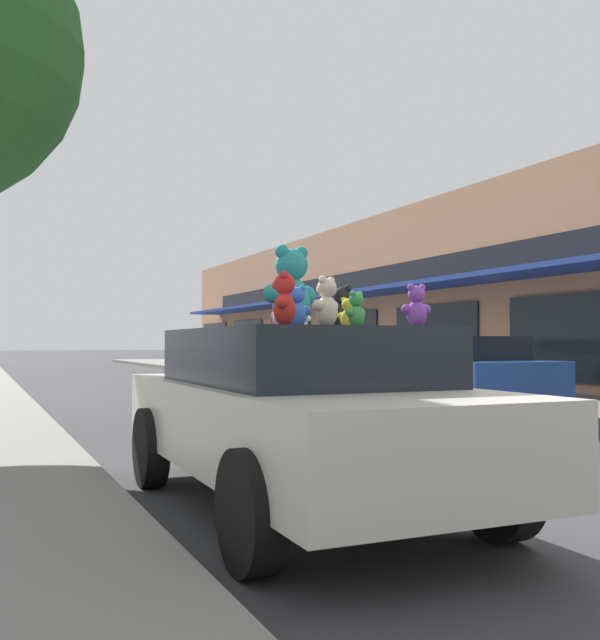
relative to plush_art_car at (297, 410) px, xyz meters
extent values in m
plane|color=#333335|center=(2.51, -0.36, -0.77)|extent=(260.00, 260.00, 0.00)
cube|color=tan|center=(15.71, 14.68, 2.02)|extent=(11.75, 41.76, 5.57)
cube|color=navy|center=(9.01, 14.68, 2.13)|extent=(1.64, 35.08, 0.12)
cube|color=black|center=(9.78, 14.68, 2.68)|extent=(0.08, 33.41, 0.70)
cube|color=black|center=(9.79, 6.85, 0.63)|extent=(0.06, 3.97, 2.00)
cube|color=black|center=(9.79, 12.07, 0.63)|extent=(0.06, 3.97, 2.00)
cube|color=black|center=(9.79, 17.29, 0.63)|extent=(0.06, 3.97, 2.00)
cube|color=black|center=(9.79, 22.51, 0.63)|extent=(0.06, 3.97, 2.00)
cube|color=black|center=(9.79, 27.73, 0.63)|extent=(0.06, 3.97, 2.00)
cube|color=black|center=(9.79, 32.95, 0.63)|extent=(0.06, 3.97, 2.00)
cube|color=beige|center=(0.00, 0.00, -0.10)|extent=(1.82, 4.31, 0.62)
cube|color=black|center=(0.00, 0.00, 0.42)|extent=(1.58, 2.38, 0.43)
cylinder|color=black|center=(-0.84, 1.34, -0.42)|extent=(0.21, 0.71, 0.71)
cylinder|color=black|center=(0.88, 1.32, -0.42)|extent=(0.21, 0.71, 0.71)
cylinder|color=black|center=(-0.88, -1.32, -0.42)|extent=(0.21, 0.71, 0.71)
cylinder|color=black|center=(0.84, -1.34, -0.42)|extent=(0.21, 0.71, 0.71)
ellipsoid|color=teal|center=(0.05, 0.23, 0.84)|extent=(0.37, 0.34, 0.42)
sphere|color=teal|center=(0.05, 0.23, 1.16)|extent=(0.32, 0.32, 0.27)
sphere|color=teal|center=(0.15, 0.25, 1.26)|extent=(0.13, 0.13, 0.11)
sphere|color=teal|center=(-0.04, 0.21, 1.26)|extent=(0.13, 0.13, 0.11)
sphere|color=#47CDC6|center=(0.03, 0.34, 1.14)|extent=(0.12, 0.12, 0.10)
sphere|color=teal|center=(0.21, 0.29, 0.92)|extent=(0.18, 0.18, 0.16)
sphere|color=teal|center=(-0.12, 0.22, 0.92)|extent=(0.18, 0.18, 0.16)
ellipsoid|color=blue|center=(-0.08, -0.15, 0.73)|extent=(0.17, 0.15, 0.20)
sphere|color=blue|center=(-0.08, -0.15, 0.88)|extent=(0.14, 0.14, 0.13)
sphere|color=blue|center=(-0.03, -0.16, 0.93)|extent=(0.06, 0.06, 0.05)
sphere|color=blue|center=(-0.12, -0.15, 0.93)|extent=(0.06, 0.06, 0.05)
sphere|color=#548DFF|center=(-0.07, -0.10, 0.87)|extent=(0.05, 0.05, 0.05)
sphere|color=blue|center=(0.01, -0.15, 0.77)|extent=(0.08, 0.08, 0.07)
sphere|color=blue|center=(-0.16, -0.13, 0.77)|extent=(0.08, 0.08, 0.07)
ellipsoid|color=green|center=(0.33, -0.35, 0.72)|extent=(0.16, 0.15, 0.17)
sphere|color=green|center=(0.33, -0.35, 0.85)|extent=(0.14, 0.14, 0.11)
sphere|color=green|center=(0.37, -0.33, 0.89)|extent=(0.06, 0.06, 0.05)
sphere|color=green|center=(0.30, -0.36, 0.89)|extent=(0.06, 0.06, 0.05)
sphere|color=#5ADA6D|center=(0.32, -0.30, 0.84)|extent=(0.05, 0.05, 0.04)
sphere|color=green|center=(0.40, -0.31, 0.75)|extent=(0.08, 0.08, 0.06)
sphere|color=green|center=(0.26, -0.36, 0.75)|extent=(0.08, 0.08, 0.06)
ellipsoid|color=purple|center=(0.60, -0.76, 0.73)|extent=(0.17, 0.15, 0.19)
sphere|color=purple|center=(0.60, -0.76, 0.87)|extent=(0.14, 0.14, 0.12)
sphere|color=purple|center=(0.64, -0.76, 0.92)|extent=(0.06, 0.06, 0.05)
sphere|color=purple|center=(0.55, -0.75, 0.92)|extent=(0.06, 0.06, 0.05)
sphere|color=#BA67ED|center=(0.61, -0.71, 0.87)|extent=(0.05, 0.05, 0.05)
sphere|color=purple|center=(0.68, -0.76, 0.76)|extent=(0.08, 0.08, 0.07)
sphere|color=purple|center=(0.52, -0.74, 0.76)|extent=(0.08, 0.08, 0.07)
ellipsoid|color=black|center=(0.52, 0.22, 0.75)|extent=(0.22, 0.23, 0.23)
sphere|color=black|center=(0.52, 0.22, 0.92)|extent=(0.20, 0.20, 0.15)
sphere|color=black|center=(0.54, 0.18, 0.98)|extent=(0.08, 0.08, 0.06)
sphere|color=black|center=(0.49, 0.27, 0.98)|extent=(0.08, 0.08, 0.06)
sphere|color=#3A3A3D|center=(0.57, 0.25, 0.91)|extent=(0.08, 0.08, 0.06)
sphere|color=black|center=(0.57, 0.15, 0.79)|extent=(0.12, 0.12, 0.09)
sphere|color=black|center=(0.48, 0.31, 0.79)|extent=(0.12, 0.12, 0.09)
ellipsoid|color=yellow|center=(0.48, 0.06, 0.71)|extent=(0.16, 0.16, 0.16)
sphere|color=yellow|center=(0.48, 0.06, 0.83)|extent=(0.14, 0.14, 0.10)
sphere|color=yellow|center=(0.50, 0.03, 0.87)|extent=(0.06, 0.06, 0.04)
sphere|color=yellow|center=(0.46, 0.09, 0.87)|extent=(0.06, 0.06, 0.04)
sphere|color=#FFFF4D|center=(0.51, 0.08, 0.83)|extent=(0.05, 0.05, 0.04)
sphere|color=yellow|center=(0.52, 0.01, 0.74)|extent=(0.08, 0.08, 0.06)
sphere|color=yellow|center=(0.45, 0.12, 0.74)|extent=(0.08, 0.08, 0.06)
ellipsoid|color=pink|center=(0.19, 0.79, 0.74)|extent=(0.18, 0.20, 0.20)
sphere|color=pink|center=(0.19, 0.79, 0.89)|extent=(0.17, 0.17, 0.13)
sphere|color=pink|center=(0.21, 0.74, 0.94)|extent=(0.07, 0.07, 0.05)
sphere|color=pink|center=(0.17, 0.83, 0.94)|extent=(0.07, 0.07, 0.05)
sphere|color=#FFA3DA|center=(0.24, 0.81, 0.88)|extent=(0.06, 0.06, 0.05)
sphere|color=pink|center=(0.23, 0.71, 0.77)|extent=(0.10, 0.10, 0.07)
sphere|color=pink|center=(0.17, 0.87, 0.77)|extent=(0.10, 0.10, 0.07)
ellipsoid|color=red|center=(-0.43, -0.76, 0.75)|extent=(0.21, 0.22, 0.22)
sphere|color=red|center=(-0.43, -0.76, 0.91)|extent=(0.19, 0.19, 0.14)
sphere|color=red|center=(-0.41, -0.71, 0.97)|extent=(0.08, 0.08, 0.06)
sphere|color=red|center=(-0.46, -0.80, 0.97)|extent=(0.08, 0.08, 0.06)
sphere|color=#FF4741|center=(-0.49, -0.73, 0.90)|extent=(0.07, 0.07, 0.05)
sphere|color=red|center=(-0.40, -0.67, 0.78)|extent=(0.11, 0.11, 0.08)
sphere|color=red|center=(-0.49, -0.83, 0.78)|extent=(0.11, 0.11, 0.08)
ellipsoid|color=white|center=(0.48, 0.99, 0.72)|extent=(0.17, 0.17, 0.17)
sphere|color=white|center=(0.48, 0.99, 0.84)|extent=(0.15, 0.15, 0.11)
sphere|color=white|center=(0.50, 0.96, 0.89)|extent=(0.06, 0.06, 0.05)
sphere|color=white|center=(0.46, 1.02, 0.89)|extent=(0.06, 0.06, 0.05)
sphere|color=white|center=(0.52, 1.02, 0.84)|extent=(0.06, 0.06, 0.04)
sphere|color=white|center=(0.53, 0.94, 0.75)|extent=(0.09, 0.09, 0.06)
sphere|color=white|center=(0.45, 1.05, 0.75)|extent=(0.09, 0.09, 0.06)
ellipsoid|color=beige|center=(-0.05, -0.61, 0.74)|extent=(0.22, 0.21, 0.22)
sphere|color=beige|center=(-0.05, -0.61, 0.91)|extent=(0.19, 0.19, 0.14)
sphere|color=beige|center=(0.00, -0.58, 0.96)|extent=(0.08, 0.08, 0.06)
sphere|color=beige|center=(-0.09, -0.63, 0.96)|extent=(0.08, 0.08, 0.06)
sphere|color=white|center=(-0.08, -0.56, 0.90)|extent=(0.07, 0.07, 0.05)
sphere|color=beige|center=(0.02, -0.55, 0.78)|extent=(0.11, 0.11, 0.08)
sphere|color=beige|center=(-0.13, -0.64, 0.78)|extent=(0.11, 0.11, 0.08)
cube|color=#1E4793|center=(5.11, 5.31, -0.09)|extent=(1.89, 4.40, 0.66)
cube|color=black|center=(5.11, 5.31, 0.44)|extent=(1.66, 2.84, 0.39)
cylinder|color=black|center=(4.19, 6.67, -0.42)|extent=(0.20, 0.71, 0.71)
cylinder|color=black|center=(6.04, 6.67, -0.42)|extent=(0.20, 0.71, 0.71)
cylinder|color=black|center=(4.19, 3.94, -0.42)|extent=(0.20, 0.71, 0.71)
cylinder|color=black|center=(6.04, 3.94, -0.42)|extent=(0.20, 0.71, 0.71)
cube|color=silver|center=(5.11, 10.79, -0.08)|extent=(1.82, 4.61, 0.66)
cube|color=black|center=(5.11, 10.79, 0.44)|extent=(1.60, 2.82, 0.39)
cylinder|color=black|center=(4.22, 12.22, -0.42)|extent=(0.20, 0.71, 0.71)
cylinder|color=black|center=(6.00, 12.22, -0.42)|extent=(0.20, 0.71, 0.71)
cylinder|color=black|center=(4.22, 9.36, -0.42)|extent=(0.20, 0.71, 0.71)
cylinder|color=black|center=(6.00, 9.36, -0.42)|extent=(0.20, 0.71, 0.71)
camera|label=1|loc=(-2.28, -5.06, 0.52)|focal=40.00mm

